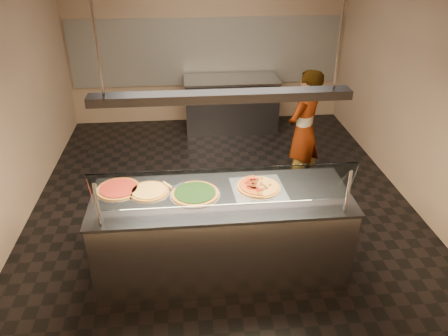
{
  "coord_description": "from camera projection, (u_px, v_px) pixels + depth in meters",
  "views": [
    {
      "loc": [
        -0.45,
        -4.92,
        3.22
      ],
      "look_at": [
        -0.07,
        -0.9,
        1.02
      ],
      "focal_mm": 35.0,
      "sensor_mm": 36.0,
      "label": 1
    }
  ],
  "objects": [
    {
      "name": "pizza_spinach",
      "position": [
        195.0,
        193.0,
        4.3
      ],
      "size": [
        0.5,
        0.5,
        0.03
      ],
      "color": "silver",
      "rests_on": "serving_counter"
    },
    {
      "name": "worker",
      "position": [
        304.0,
        131.0,
        5.9
      ],
      "size": [
        0.72,
        0.71,
        1.68
      ],
      "primitive_type": "imported",
      "rotation": [
        0.0,
        0.0,
        3.89
      ],
      "color": "#353039",
      "rests_on": "ground"
    },
    {
      "name": "wall_left",
      "position": [
        3.0,
        103.0,
        4.95
      ],
      "size": [
        0.02,
        6.0,
        3.0
      ],
      "primitive_type": "cube",
      "color": "tan",
      "rests_on": "ground"
    },
    {
      "name": "sneeze_guard",
      "position": [
        225.0,
        188.0,
        3.85
      ],
      "size": [
        2.32,
        0.18,
        0.54
      ],
      "color": "#B7B7BC",
      "rests_on": "serving_counter"
    },
    {
      "name": "pizza_spatula",
      "position": [
        173.0,
        185.0,
        4.41
      ],
      "size": [
        0.27,
        0.18,
        0.02
      ],
      "color": "#B7B7BC",
      "rests_on": "pizza_spinach"
    },
    {
      "name": "tile_band",
      "position": [
        207.0,
        52.0,
        7.86
      ],
      "size": [
        4.9,
        0.02,
        1.2
      ],
      "primitive_type": "cube",
      "color": "silver",
      "rests_on": "wall_back"
    },
    {
      "name": "serving_counter",
      "position": [
        222.0,
        234.0,
        4.51
      ],
      "size": [
        2.56,
        0.94,
        0.93
      ],
      "color": "#B7B7BC",
      "rests_on": "ground"
    },
    {
      "name": "wall_front",
      "position": [
        270.0,
        268.0,
        2.53
      ],
      "size": [
        5.0,
        0.02,
        3.0
      ],
      "primitive_type": "cube",
      "color": "tan",
      "rests_on": "ground"
    },
    {
      "name": "prep_table",
      "position": [
        231.0,
        103.0,
        7.92
      ],
      "size": [
        1.68,
        0.74,
        0.93
      ],
      "color": "#3C3C42",
      "rests_on": "ground"
    },
    {
      "name": "pizza_cheese",
      "position": [
        149.0,
        191.0,
        4.34
      ],
      "size": [
        0.42,
        0.42,
        0.03
      ],
      "color": "silver",
      "rests_on": "serving_counter"
    },
    {
      "name": "perforated_tray",
      "position": [
        258.0,
        188.0,
        4.4
      ],
      "size": [
        0.55,
        0.55,
        0.01
      ],
      "color": "silver",
      "rests_on": "serving_counter"
    },
    {
      "name": "heat_lamp_housing",
      "position": [
        221.0,
        96.0,
        3.8
      ],
      "size": [
        2.3,
        0.18,
        0.08
      ],
      "primitive_type": "cube",
      "color": "#3C3C42",
      "rests_on": "ceiling"
    },
    {
      "name": "lamp_rod_right",
      "position": [
        341.0,
        30.0,
        3.62
      ],
      "size": [
        0.02,
        0.02,
        1.01
      ],
      "primitive_type": "cylinder",
      "color": "#B7B7BC",
      "rests_on": "ceiling"
    },
    {
      "name": "half_pizza_pepperoni",
      "position": [
        248.0,
        186.0,
        4.38
      ],
      "size": [
        0.25,
        0.44,
        0.05
      ],
      "color": "#9A591E",
      "rests_on": "perforated_tray"
    },
    {
      "name": "wall_right",
      "position": [
        425.0,
        90.0,
        5.37
      ],
      "size": [
        0.02,
        6.0,
        3.0
      ],
      "primitive_type": "cube",
      "color": "tan",
      "rests_on": "ground"
    },
    {
      "name": "lamp_rod_left",
      "position": [
        96.0,
        35.0,
        3.46
      ],
      "size": [
        0.02,
        0.02,
        1.01
      ],
      "primitive_type": "cylinder",
      "color": "#B7B7BC",
      "rests_on": "ceiling"
    },
    {
      "name": "half_pizza_sausage",
      "position": [
        268.0,
        186.0,
        4.4
      ],
      "size": [
        0.24,
        0.44,
        0.04
      ],
      "color": "#9A591E",
      "rests_on": "perforated_tray"
    },
    {
      "name": "ground",
      "position": [
        223.0,
        203.0,
        5.88
      ],
      "size": [
        5.0,
        6.0,
        0.02
      ],
      "primitive_type": "cube",
      "color": "black",
      "rests_on": "ground"
    },
    {
      "name": "pizza_tomato",
      "position": [
        119.0,
        189.0,
        4.38
      ],
      "size": [
        0.46,
        0.46,
        0.03
      ],
      "color": "silver",
      "rests_on": "serving_counter"
    },
    {
      "name": "wall_back",
      "position": [
        207.0,
        40.0,
        7.79
      ],
      "size": [
        5.0,
        0.02,
        3.0
      ],
      "primitive_type": "cube",
      "color": "tan",
      "rests_on": "ground"
    }
  ]
}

